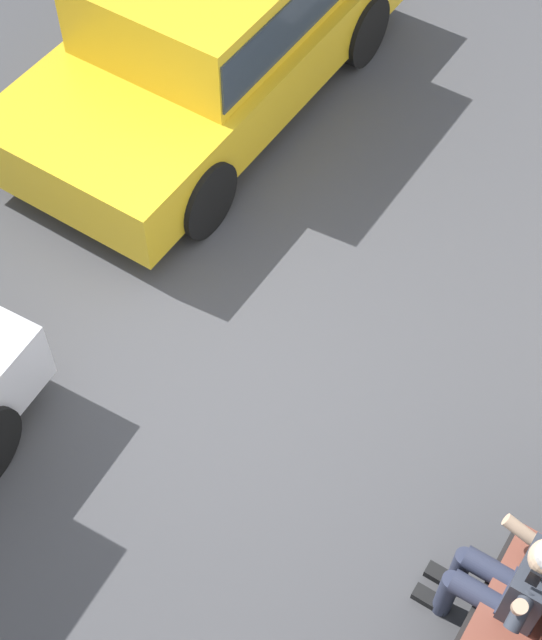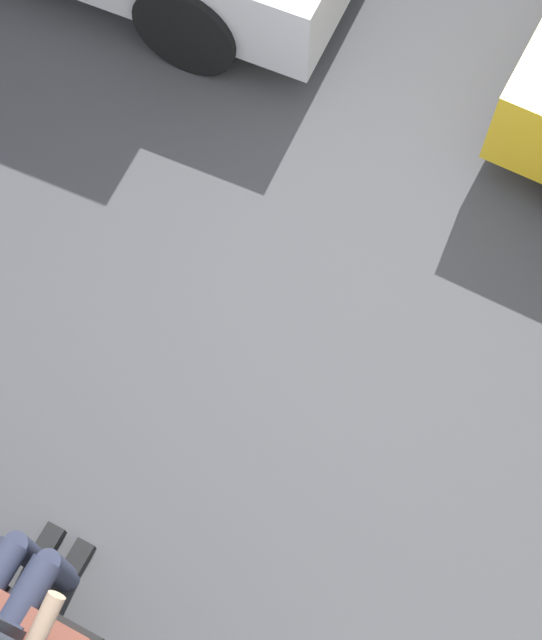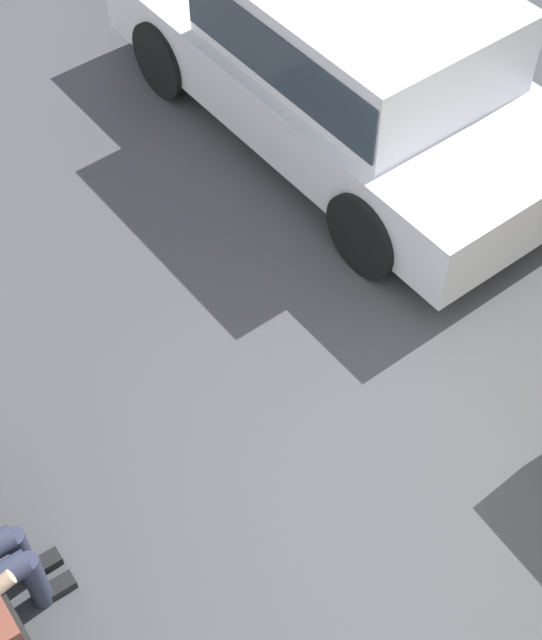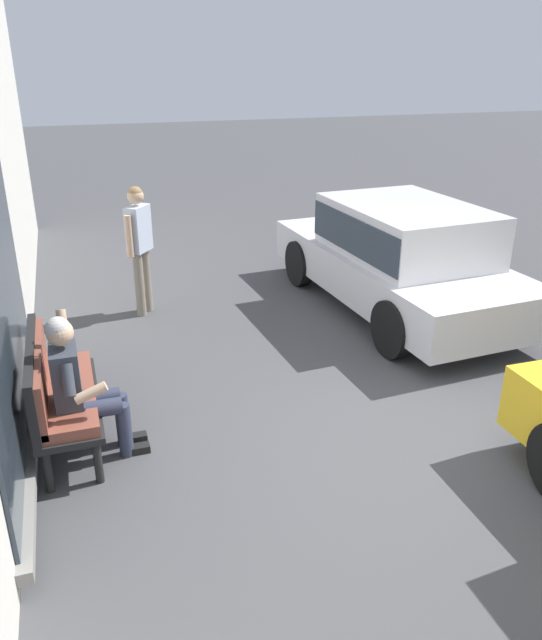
# 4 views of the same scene
# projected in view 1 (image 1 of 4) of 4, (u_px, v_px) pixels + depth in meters

# --- Properties ---
(ground_plane) EXTENTS (60.00, 60.00, 0.00)m
(ground_plane) POSITION_uv_depth(u_px,v_px,m) (213.00, 361.00, 7.54)
(ground_plane) COLOR #424244
(person_on_phone) EXTENTS (0.73, 0.74, 1.34)m
(person_on_phone) POSITION_uv_depth(u_px,v_px,m) (513.00, 582.00, 5.79)
(person_on_phone) COLOR #2D3347
(person_on_phone) RESTS_ON ground_plane
(parked_car_near) EXTENTS (4.21, 2.02, 1.50)m
(parked_car_near) POSITION_uv_depth(u_px,v_px,m) (211.00, 24.00, 8.63)
(parked_car_near) COLOR gold
(parked_car_near) RESTS_ON ground_plane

